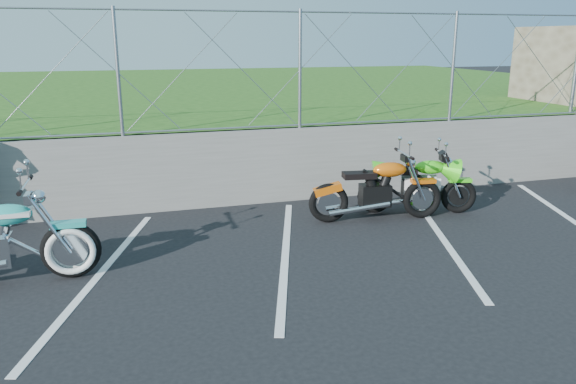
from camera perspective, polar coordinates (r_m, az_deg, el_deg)
name	(u,v)px	position (r m, az deg, el deg)	size (l,w,h in m)	color
ground	(309,282)	(6.81, 2.15, -9.16)	(90.00, 90.00, 0.00)	black
retaining_wall	(245,167)	(9.82, -4.40, 2.52)	(30.00, 0.22, 1.30)	slate
grass_field	(181,104)	(19.58, -10.79, 8.73)	(30.00, 20.00, 1.30)	#265115
chain_link_fence	(243,71)	(9.59, -4.60, 12.18)	(28.00, 0.03, 2.00)	gray
parking_lines	(366,244)	(8.09, 7.96, -5.22)	(18.29, 4.31, 0.01)	silver
naked_orange	(378,192)	(9.02, 9.14, 0.00)	(2.18, 0.74, 1.09)	black
sportbike_green	(419,187)	(9.53, 13.16, 0.47)	(1.92, 0.79, 1.02)	black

